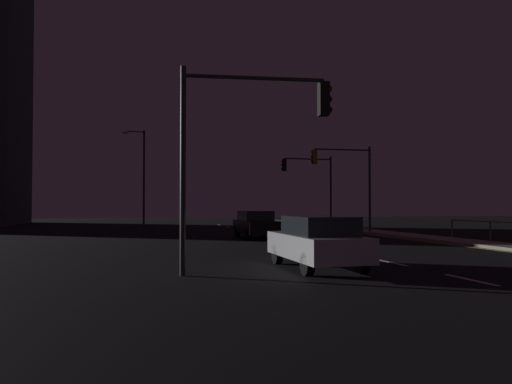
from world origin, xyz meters
The scene contains 10 objects.
ground_plane centered at (0.00, 17.50, 0.00)m, with size 112.00×112.00×0.00m, color black.
sidewalk_right centered at (7.76, 17.50, 0.07)m, with size 2.01×77.00×0.14m, color #9E937F.
lane_markings_center centered at (0.00, 21.00, 0.01)m, with size 0.14×50.00×0.01m.
lane_edge_line centered at (6.51, 22.50, 0.01)m, with size 0.14×53.00×0.01m.
car centered at (-2.96, 12.05, 0.82)m, with size 1.83×4.40×1.57m.
car_oncoming centered at (-1.36, 25.71, 0.82)m, with size 1.83×4.40×1.57m.
traffic_light_near_right centered at (5.58, 35.50, 4.15)m, with size 4.30×0.36×5.68m.
traffic_light_overhead_east centered at (-5.24, 11.37, 4.00)m, with size 4.24×0.68×5.67m.
traffic_light_mid_left centered at (5.64, 28.98, 4.18)m, with size 4.25×0.42×5.73m.
street_lamp_mid_block centered at (-7.41, 42.57, 4.97)m, with size 1.94×0.48×8.43m.
Camera 1 is at (-8.42, -1.99, 1.90)m, focal length 35.12 mm.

